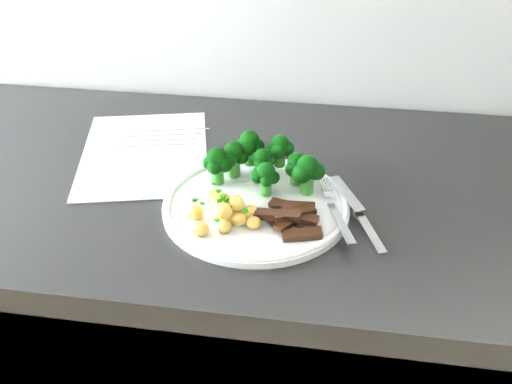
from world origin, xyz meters
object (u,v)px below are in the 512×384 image
object	(u,v)px
broccoli	(263,160)
plate	(256,205)
knife	(363,221)
beef_strips	(292,216)
recipe_paper	(145,152)
potatoes	(226,210)
counter	(251,374)
fork	(337,213)

from	to	relation	value
broccoli	plate	bearing A→B (deg)	-91.37
knife	plate	bearing A→B (deg)	172.93
beef_strips	plate	bearing A→B (deg)	147.14
recipe_paper	potatoes	xyz separation A→B (m)	(0.18, -0.18, 0.02)
plate	beef_strips	size ratio (longest dim) A/B	2.80
counter	fork	size ratio (longest dim) A/B	14.75
plate	potatoes	world-z (taller)	potatoes
beef_strips	fork	xyz separation A→B (m)	(0.06, 0.02, -0.00)
broccoli	recipe_paper	bearing A→B (deg)	160.62
fork	knife	size ratio (longest dim) A/B	0.91
plate	beef_strips	bearing A→B (deg)	-32.86
beef_strips	fork	world-z (taller)	beef_strips
broccoli	potatoes	world-z (taller)	broccoli
fork	knife	world-z (taller)	fork
recipe_paper	fork	distance (m)	0.37
broccoli	beef_strips	world-z (taller)	broccoli
recipe_paper	fork	world-z (taller)	fork
broccoli	knife	xyz separation A→B (m)	(0.15, -0.08, -0.04)
beef_strips	fork	size ratio (longest dim) A/B	0.59
recipe_paper	plate	distance (m)	0.26
potatoes	fork	distance (m)	0.16
recipe_paper	beef_strips	xyz separation A→B (m)	(0.27, -0.18, 0.02)
broccoli	knife	distance (m)	0.18
broccoli	fork	distance (m)	0.14
plate	recipe_paper	bearing A→B (deg)	147.09
recipe_paper	beef_strips	distance (m)	0.32
fork	counter	bearing A→B (deg)	146.00
fork	broccoli	bearing A→B (deg)	145.23
counter	fork	bearing A→B (deg)	-34.00
knife	recipe_paper	bearing A→B (deg)	156.81
potatoes	plate	bearing A→B (deg)	50.93
plate	fork	size ratio (longest dim) A/B	1.66
plate	beef_strips	xyz separation A→B (m)	(0.06, -0.04, 0.01)
counter	beef_strips	distance (m)	0.50
potatoes	knife	bearing A→B (deg)	7.42
potatoes	beef_strips	bearing A→B (deg)	4.43
potatoes	fork	xyz separation A→B (m)	(0.15, 0.03, -0.01)
plate	fork	world-z (taller)	fork
counter	fork	xyz separation A→B (m)	(0.14, -0.09, 0.48)
recipe_paper	knife	size ratio (longest dim) A/B	1.87
fork	plate	bearing A→B (deg)	171.54
recipe_paper	fork	bearing A→B (deg)	-25.23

